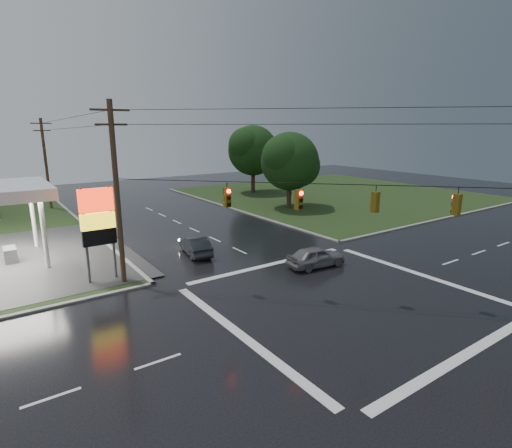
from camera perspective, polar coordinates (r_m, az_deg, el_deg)
ground at (r=23.53m, az=12.42°, el=-10.35°), size 120.00×120.00×0.00m
grass_ne at (r=59.06m, az=11.28°, el=4.20°), size 36.00×36.00×0.08m
pylon_sign at (r=26.08m, az=-21.68°, el=0.64°), size 2.00×0.35×6.00m
utility_pole_nw at (r=25.05m, az=-19.26°, el=4.34°), size 2.20×0.32×11.00m
utility_pole_n at (r=52.95m, az=-27.83°, el=7.77°), size 2.20×0.32×10.50m
traffic_signals at (r=21.76m, az=13.36°, el=5.46°), size 26.87×26.87×1.47m
tree_ne_near at (r=47.44m, az=4.97°, el=8.89°), size 7.99×6.80×8.98m
tree_ne_far at (r=58.77m, az=-0.31°, el=10.45°), size 8.46×7.20×9.80m
car_north at (r=30.70m, az=-8.65°, el=-3.06°), size 2.17×4.45×1.40m
car_crossing at (r=28.06m, az=8.56°, el=-4.63°), size 4.39×2.15×1.44m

